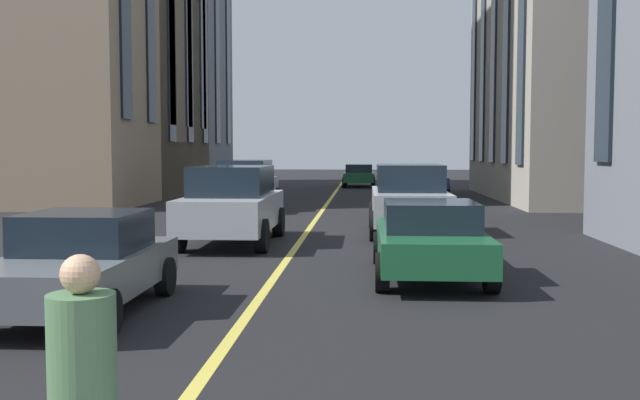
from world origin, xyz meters
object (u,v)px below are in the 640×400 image
at_px(car_silver_mid, 232,204).
at_px(car_green_near, 359,175).
at_px(car_green_parked_b, 429,238).
at_px(car_blue_oncoming, 429,180).
at_px(car_white_trailing, 245,184).
at_px(car_grey_parked_a, 81,263).
at_px(car_silver_far, 409,198).

relative_size(car_silver_mid, car_green_near, 1.07).
height_order(car_green_parked_b, car_green_near, same).
bearing_deg(car_blue_oncoming, car_green_near, 30.56).
relative_size(car_white_trailing, car_grey_parked_a, 1.21).
distance_m(car_grey_parked_a, car_blue_oncoming, 29.27).
bearing_deg(car_green_near, car_white_trailing, 166.62).
distance_m(car_white_trailing, car_green_near, 17.79).
height_order(car_grey_parked_a, car_green_parked_b, car_grey_parked_a).
bearing_deg(car_white_trailing, car_blue_oncoming, -35.31).
bearing_deg(car_green_near, car_silver_far, -176.34).
bearing_deg(car_silver_mid, car_white_trailing, 7.64).
xyz_separation_m(car_white_trailing, car_grey_parked_a, (-17.32, -0.57, -0.27)).
bearing_deg(car_silver_far, car_grey_parked_a, 152.29).
relative_size(car_grey_parked_a, car_blue_oncoming, 1.00).
xyz_separation_m(car_silver_far, car_green_parked_b, (-6.65, 0.03, -0.27)).
relative_size(car_silver_mid, car_green_parked_b, 1.07).
distance_m(car_silver_far, car_green_near, 24.90).
distance_m(car_silver_mid, car_green_near, 27.25).
distance_m(car_grey_parked_a, car_green_near, 34.81).
distance_m(car_silver_mid, car_blue_oncoming, 21.83).
height_order(car_grey_parked_a, car_green_near, car_grey_parked_a).
height_order(car_green_parked_b, car_blue_oncoming, car_blue_oncoming).
relative_size(car_silver_far, car_green_near, 1.07).
bearing_deg(car_silver_far, car_green_near, 3.66).
distance_m(car_white_trailing, car_silver_mid, 9.89).
bearing_deg(car_silver_far, car_blue_oncoming, -6.48).
bearing_deg(car_blue_oncoming, car_white_trailing, 144.69).
xyz_separation_m(car_grey_parked_a, car_green_near, (34.63, -3.55, 0.00)).
distance_m(car_white_trailing, car_green_parked_b, 15.30).
distance_m(car_grey_parked_a, car_silver_far, 11.04).
xyz_separation_m(car_silver_mid, car_green_near, (27.10, -2.80, -0.27)).
relative_size(car_white_trailing, car_green_parked_b, 1.07).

